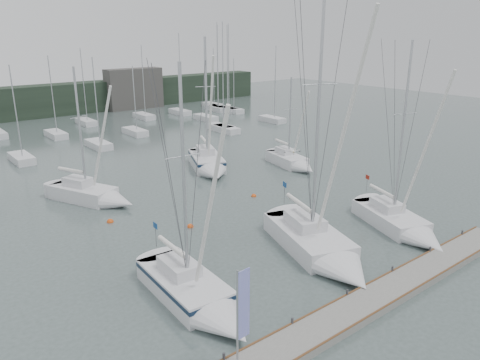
# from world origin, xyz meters

# --- Properties ---
(ground) EXTENTS (160.00, 160.00, 0.00)m
(ground) POSITION_xyz_m (0.00, 0.00, 0.00)
(ground) COLOR #455450
(ground) RESTS_ON ground
(dock) EXTENTS (24.00, 2.00, 0.40)m
(dock) POSITION_xyz_m (0.00, -5.00, 0.20)
(dock) COLOR #61615C
(dock) RESTS_ON ground
(far_treeline) EXTENTS (90.00, 4.00, 5.00)m
(far_treeline) POSITION_xyz_m (0.00, 62.00, 2.50)
(far_treeline) COLOR black
(far_treeline) RESTS_ON ground
(far_building_right) EXTENTS (10.00, 3.00, 7.00)m
(far_building_right) POSITION_xyz_m (18.00, 60.00, 3.50)
(far_building_right) COLOR #413F3C
(far_building_right) RESTS_ON ground
(mast_forest) EXTENTS (56.81, 23.25, 14.82)m
(mast_forest) POSITION_xyz_m (6.73, 43.50, 0.48)
(mast_forest) COLOR silver
(mast_forest) RESTS_ON ground
(sailboat_near_left) EXTENTS (3.26, 9.21, 13.12)m
(sailboat_near_left) POSITION_xyz_m (-8.35, 0.17, 0.56)
(sailboat_near_left) COLOR silver
(sailboat_near_left) RESTS_ON ground
(sailboat_near_center) EXTENTS (6.30, 10.55, 17.90)m
(sailboat_near_center) POSITION_xyz_m (0.50, -0.33, 0.59)
(sailboat_near_center) COLOR silver
(sailboat_near_center) RESTS_ON ground
(sailboat_near_right) EXTENTS (5.43, 8.91, 13.85)m
(sailboat_near_right) POSITION_xyz_m (7.82, -1.15, 0.51)
(sailboat_near_right) COLOR silver
(sailboat_near_right) RESTS_ON ground
(sailboat_mid_b) EXTENTS (5.52, 8.29, 11.65)m
(sailboat_mid_b) POSITION_xyz_m (-6.36, 18.14, 0.56)
(sailboat_mid_b) COLOR silver
(sailboat_mid_b) RESTS_ON ground
(sailboat_mid_d) EXTENTS (6.00, 8.91, 13.82)m
(sailboat_mid_d) POSITION_xyz_m (5.91, 19.66, 0.65)
(sailboat_mid_d) COLOR silver
(sailboat_mid_d) RESTS_ON ground
(sailboat_mid_e) EXTENTS (3.55, 7.32, 9.79)m
(sailboat_mid_e) POSITION_xyz_m (13.43, 15.34, 0.51)
(sailboat_mid_e) COLOR silver
(sailboat_mid_e) RESTS_ON ground
(buoy_a) EXTENTS (0.48, 0.48, 0.48)m
(buoy_a) POSITION_xyz_m (-3.13, 9.20, 0.00)
(buoy_a) COLOR #CF4812
(buoy_a) RESTS_ON ground
(buoy_b) EXTENTS (0.44, 0.44, 0.44)m
(buoy_b) POSITION_xyz_m (4.63, 11.30, 0.00)
(buoy_b) COLOR #CF4812
(buoy_b) RESTS_ON ground
(buoy_c) EXTENTS (0.50, 0.50, 0.50)m
(buoy_c) POSITION_xyz_m (-7.26, 13.65, 0.00)
(buoy_c) COLOR #CF4812
(buoy_c) RESTS_ON ground
(dock_banner) EXTENTS (0.69, 0.11, 4.53)m
(dock_banner) POSITION_xyz_m (-9.74, -4.89, 3.08)
(dock_banner) COLOR #A8AAB0
(dock_banner) RESTS_ON dock
(seagull) EXTENTS (0.99, 0.53, 0.20)m
(seagull) POSITION_xyz_m (1.07, 3.35, 6.12)
(seagull) COLOR silver
(seagull) RESTS_ON ground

